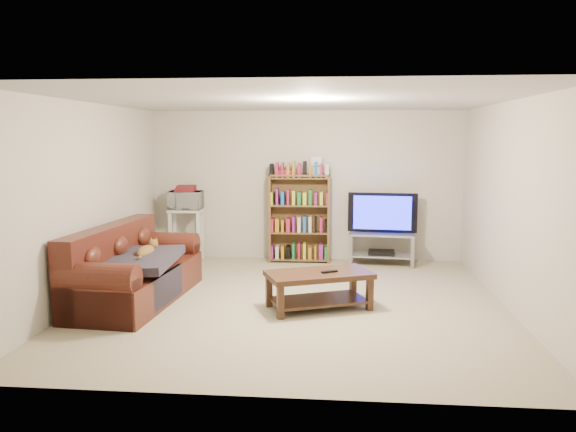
# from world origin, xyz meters

# --- Properties ---
(floor) EXTENTS (5.00, 5.00, 0.00)m
(floor) POSITION_xyz_m (0.00, 0.00, 0.00)
(floor) COLOR tan
(floor) RESTS_ON ground
(ceiling) EXTENTS (5.00, 5.00, 0.00)m
(ceiling) POSITION_xyz_m (0.00, 0.00, 2.40)
(ceiling) COLOR white
(ceiling) RESTS_ON ground
(wall_back) EXTENTS (5.00, 0.00, 5.00)m
(wall_back) POSITION_xyz_m (0.00, 2.50, 1.20)
(wall_back) COLOR beige
(wall_back) RESTS_ON ground
(wall_front) EXTENTS (5.00, 0.00, 5.00)m
(wall_front) POSITION_xyz_m (0.00, -2.50, 1.20)
(wall_front) COLOR beige
(wall_front) RESTS_ON ground
(wall_left) EXTENTS (0.00, 5.00, 5.00)m
(wall_left) POSITION_xyz_m (-2.50, 0.00, 1.20)
(wall_left) COLOR beige
(wall_left) RESTS_ON ground
(wall_right) EXTENTS (0.00, 5.00, 5.00)m
(wall_right) POSITION_xyz_m (2.50, 0.00, 1.20)
(wall_right) COLOR beige
(wall_right) RESTS_ON ground
(sofa) EXTENTS (1.09, 2.22, 0.92)m
(sofa) POSITION_xyz_m (-1.99, -0.08, 0.32)
(sofa) COLOR #471B12
(sofa) RESTS_ON floor
(blanket) EXTENTS (0.84, 1.08, 0.19)m
(blanket) POSITION_xyz_m (-1.81, -0.24, 0.54)
(blanket) COLOR #2F2A35
(blanket) RESTS_ON sofa
(cat) EXTENTS (0.28, 0.60, 0.18)m
(cat) POSITION_xyz_m (-1.80, -0.04, 0.60)
(cat) COLOR brown
(cat) RESTS_ON sofa
(coffee_table) EXTENTS (1.33, 1.00, 0.43)m
(coffee_table) POSITION_xyz_m (0.31, -0.20, 0.30)
(coffee_table) COLOR #392114
(coffee_table) RESTS_ON floor
(remote) EXTENTS (0.20, 0.15, 0.02)m
(remote) POSITION_xyz_m (0.43, -0.21, 0.44)
(remote) COLOR black
(remote) RESTS_ON coffee_table
(tv_stand) EXTENTS (1.04, 0.54, 0.50)m
(tv_stand) POSITION_xyz_m (1.21, 2.17, 0.34)
(tv_stand) COLOR #999EA3
(tv_stand) RESTS_ON floor
(television) EXTENTS (1.08, 0.24, 0.62)m
(television) POSITION_xyz_m (1.21, 2.17, 0.81)
(television) COLOR black
(television) RESTS_ON tv_stand
(dvd_player) EXTENTS (0.42, 0.32, 0.06)m
(dvd_player) POSITION_xyz_m (1.21, 2.17, 0.19)
(dvd_player) COLOR black
(dvd_player) RESTS_ON tv_stand
(bookshelf) EXTENTS (0.98, 0.33, 1.40)m
(bookshelf) POSITION_xyz_m (-0.09, 2.28, 0.72)
(bookshelf) COLOR brown
(bookshelf) RESTS_ON floor
(shelf_clutter) EXTENTS (0.71, 0.23, 0.28)m
(shelf_clutter) POSITION_xyz_m (0.01, 2.30, 1.51)
(shelf_clutter) COLOR silver
(shelf_clutter) RESTS_ON bookshelf
(microwave_stand) EXTENTS (0.54, 0.40, 0.84)m
(microwave_stand) POSITION_xyz_m (-1.90, 2.16, 0.54)
(microwave_stand) COLOR silver
(microwave_stand) RESTS_ON floor
(microwave) EXTENTS (0.53, 0.37, 0.29)m
(microwave) POSITION_xyz_m (-1.90, 2.16, 0.99)
(microwave) COLOR silver
(microwave) RESTS_ON microwave_stand
(game_boxes) EXTENTS (0.32, 0.28, 0.05)m
(game_boxes) POSITION_xyz_m (-1.90, 2.16, 1.15)
(game_boxes) COLOR maroon
(game_boxes) RESTS_ON microwave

